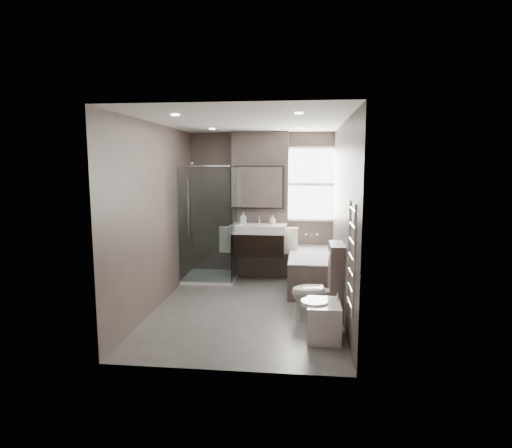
# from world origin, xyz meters

# --- Properties ---
(room) EXTENTS (2.70, 3.90, 2.70)m
(room) POSITION_xyz_m (0.00, 0.00, 1.30)
(room) COLOR #56524F
(room) RESTS_ON ground
(vanity_pier) EXTENTS (1.00, 0.25, 2.60)m
(vanity_pier) POSITION_xyz_m (0.00, 1.77, 1.30)
(vanity_pier) COLOR #4F433E
(vanity_pier) RESTS_ON ground
(vanity) EXTENTS (0.95, 0.47, 0.66)m
(vanity) POSITION_xyz_m (0.00, 1.43, 0.74)
(vanity) COLOR black
(vanity) RESTS_ON vanity_pier
(mirror_cabinet) EXTENTS (0.86, 0.08, 0.76)m
(mirror_cabinet) POSITION_xyz_m (0.00, 1.61, 1.63)
(mirror_cabinet) COLOR black
(mirror_cabinet) RESTS_ON vanity_pier
(towel_left) EXTENTS (0.24, 0.06, 0.44)m
(towel_left) POSITION_xyz_m (-0.56, 1.40, 0.72)
(towel_left) COLOR white
(towel_left) RESTS_ON vanity_pier
(towel_right) EXTENTS (0.24, 0.06, 0.44)m
(towel_right) POSITION_xyz_m (0.56, 1.40, 0.72)
(towel_right) COLOR white
(towel_right) RESTS_ON vanity_pier
(shower_enclosure) EXTENTS (0.90, 0.90, 2.00)m
(shower_enclosure) POSITION_xyz_m (-0.75, 1.35, 0.49)
(shower_enclosure) COLOR white
(shower_enclosure) RESTS_ON ground
(bathtub) EXTENTS (0.75, 1.60, 0.57)m
(bathtub) POSITION_xyz_m (0.92, 1.10, 0.32)
(bathtub) COLOR #4F433E
(bathtub) RESTS_ON ground
(window) EXTENTS (0.98, 0.06, 1.33)m
(window) POSITION_xyz_m (0.90, 1.88, 1.68)
(window) COLOR white
(window) RESTS_ON room
(toilet) EXTENTS (0.74, 0.50, 0.70)m
(toilet) POSITION_xyz_m (0.97, -0.31, 0.35)
(toilet) COLOR white
(toilet) RESTS_ON ground
(cistern_box) EXTENTS (0.19, 0.55, 1.00)m
(cistern_box) POSITION_xyz_m (1.21, -0.25, 0.50)
(cistern_box) COLOR #4F433E
(cistern_box) RESTS_ON ground
(bidet) EXTENTS (0.46, 0.54, 0.55)m
(bidet) POSITION_xyz_m (1.01, -0.97, 0.23)
(bidet) COLOR white
(bidet) RESTS_ON ground
(towel_radiator) EXTENTS (0.03, 0.49, 1.10)m
(towel_radiator) POSITION_xyz_m (1.25, -1.60, 1.12)
(towel_radiator) COLOR silver
(towel_radiator) RESTS_ON room
(soap_bottle_a) EXTENTS (0.09, 0.09, 0.21)m
(soap_bottle_a) POSITION_xyz_m (-0.27, 1.46, 1.10)
(soap_bottle_a) COLOR white
(soap_bottle_a) RESTS_ON vanity
(soap_bottle_b) EXTENTS (0.12, 0.12, 0.15)m
(soap_bottle_b) POSITION_xyz_m (0.24, 1.47, 1.08)
(soap_bottle_b) COLOR white
(soap_bottle_b) RESTS_ON vanity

